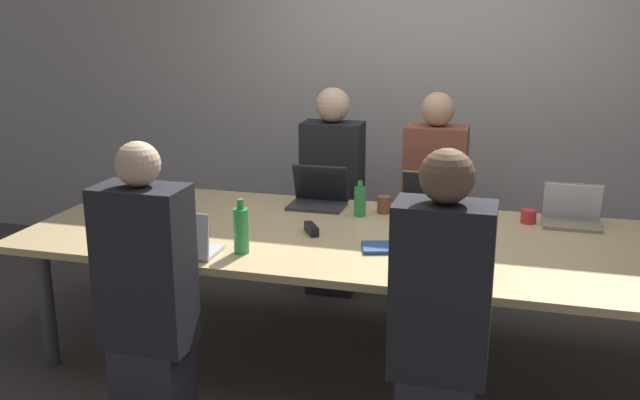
{
  "coord_description": "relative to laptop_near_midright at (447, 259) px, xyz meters",
  "views": [
    {
      "loc": [
        0.63,
        -3.58,
        1.94
      ],
      "look_at": [
        -0.38,
        0.1,
        0.89
      ],
      "focal_mm": 40.0,
      "sensor_mm": 36.0,
      "label": 1
    }
  ],
  "objects": [
    {
      "name": "ground_plane",
      "position": [
        -0.38,
        0.46,
        -0.82
      ],
      "size": [
        24.0,
        24.0,
        0.0
      ],
      "primitive_type": "plane",
      "color": "#4C4742"
    },
    {
      "name": "curtain_wall",
      "position": [
        -0.38,
        2.18,
        0.58
      ],
      "size": [
        12.0,
        0.06,
        2.8
      ],
      "color": "#BCB7B2",
      "rests_on": "ground_plane"
    },
    {
      "name": "conference_table",
      "position": [
        -0.38,
        0.46,
        -0.12
      ],
      "size": [
        3.88,
        1.37,
        0.74
      ],
      "color": "#D6B77F",
      "rests_on": "ground_plane"
    },
    {
      "name": "laptop_near_midright",
      "position": [
        0.0,
        0.0,
        0.0
      ],
      "size": [
        0.37,
        0.26,
        0.26
      ],
      "rotation": [
        0.0,
        0.0,
        3.14
      ],
      "color": "#333338",
      "rests_on": "conference_table"
    },
    {
      "name": "person_near_midright",
      "position": [
        0.02,
        -0.41,
        -0.13
      ],
      "size": [
        0.4,
        0.24,
        1.41
      ],
      "rotation": [
        0.0,
        0.0,
        3.14
      ],
      "color": "#2D2D38",
      "rests_on": "ground_plane"
    },
    {
      "name": "laptop_far_center",
      "position": [
        -0.2,
        0.99,
        -0.0
      ],
      "size": [
        0.35,
        0.24,
        0.24
      ],
      "color": "gray",
      "rests_on": "conference_table"
    },
    {
      "name": "person_far_center",
      "position": [
        -0.22,
        1.43,
        -0.13
      ],
      "size": [
        0.4,
        0.24,
        1.41
      ],
      "color": "#2D2D38",
      "rests_on": "ground_plane"
    },
    {
      "name": "cup_far_center",
      "position": [
        -0.46,
        0.91,
        -0.02
      ],
      "size": [
        0.08,
        0.08,
        0.1
      ],
      "color": "brown",
      "rests_on": "conference_table"
    },
    {
      "name": "laptop_near_left",
      "position": [
        -1.28,
        -0.09,
        -0.0
      ],
      "size": [
        0.32,
        0.23,
        0.24
      ],
      "rotation": [
        0.0,
        0.0,
        3.14
      ],
      "color": "silver",
      "rests_on": "conference_table"
    },
    {
      "name": "person_near_left",
      "position": [
        -1.27,
        -0.48,
        -0.15
      ],
      "size": [
        0.4,
        0.24,
        1.39
      ],
      "rotation": [
        0.0,
        0.0,
        3.14
      ],
      "color": "#2D2D38",
      "rests_on": "ground_plane"
    },
    {
      "name": "bottle_near_left",
      "position": [
        -1.02,
        0.03,
        0.05
      ],
      "size": [
        0.08,
        0.08,
        0.28
      ],
      "color": "green",
      "rests_on": "conference_table"
    },
    {
      "name": "laptop_far_right",
      "position": [
        0.6,
        0.97,
        -0.01
      ],
      "size": [
        0.32,
        0.23,
        0.23
      ],
      "color": "gray",
      "rests_on": "conference_table"
    },
    {
      "name": "cup_far_right",
      "position": [
        0.37,
        0.93,
        -0.04
      ],
      "size": [
        0.09,
        0.09,
        0.08
      ],
      "color": "red",
      "rests_on": "conference_table"
    },
    {
      "name": "laptop_far_midleft",
      "position": [
        -0.88,
        0.96,
        -0.0
      ],
      "size": [
        0.34,
        0.25,
        0.25
      ],
      "color": "#333338",
      "rests_on": "conference_table"
    },
    {
      "name": "person_far_midleft",
      "position": [
        -0.9,
        1.4,
        -0.12
      ],
      "size": [
        0.4,
        0.24,
        1.42
      ],
      "color": "#2D2D38",
      "rests_on": "ground_plane"
    },
    {
      "name": "bottle_far_midleft",
      "position": [
        -0.59,
        0.81,
        0.02
      ],
      "size": [
        0.07,
        0.07,
        0.21
      ],
      "color": "green",
      "rests_on": "conference_table"
    },
    {
      "name": "stapler",
      "position": [
        -0.77,
        0.41,
        -0.05
      ],
      "size": [
        0.12,
        0.15,
        0.05
      ],
      "rotation": [
        0.0,
        0.0,
        0.55
      ],
      "color": "black",
      "rests_on": "conference_table"
    },
    {
      "name": "notebook",
      "position": [
        -0.34,
        0.26,
        -0.06
      ],
      "size": [
        0.25,
        0.22,
        0.02
      ],
      "rotation": [
        0.0,
        0.0,
        0.29
      ],
      "color": "#2D4C8C",
      "rests_on": "conference_table"
    }
  ]
}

